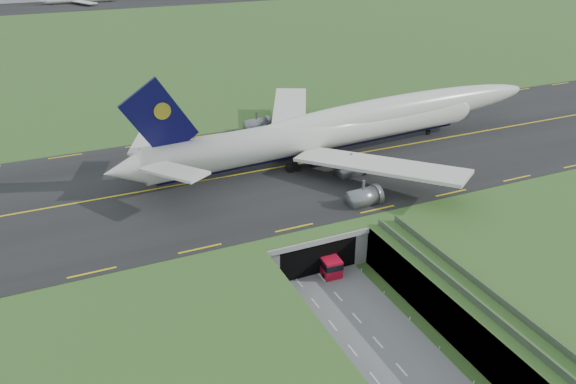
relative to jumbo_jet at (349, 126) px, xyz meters
name	(u,v)px	position (x,y,z in m)	size (l,w,h in m)	color
ground	(345,306)	(-19.64, -34.61, -11.24)	(900.00, 900.00, 0.00)	#376227
airfield_deck	(346,288)	(-19.64, -34.61, -8.24)	(800.00, 800.00, 6.00)	gray
trench_road	(376,341)	(-19.64, -42.11, -11.14)	(12.00, 75.00, 0.20)	slate
taxiway	(255,172)	(-19.64, -1.61, -5.15)	(800.00, 44.00, 0.18)	black
tunnel_portal	(293,227)	(-19.64, -17.90, -7.91)	(17.00, 22.30, 6.00)	gray
guideway	(524,341)	(-8.64, -53.72, -5.92)	(3.00, 53.00, 7.05)	#A8A8A3
jumbo_jet	(349,126)	(0.00, 0.00, 0.00)	(90.66, 58.86, 19.52)	silver
shuttle_tram	(325,260)	(-18.07, -25.66, -9.68)	(2.99, 7.03, 2.83)	red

